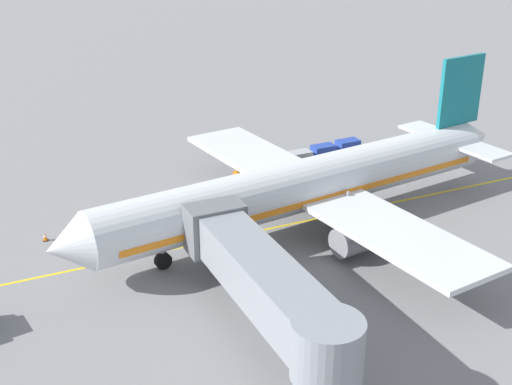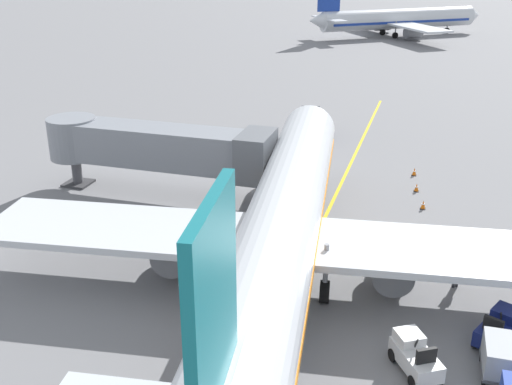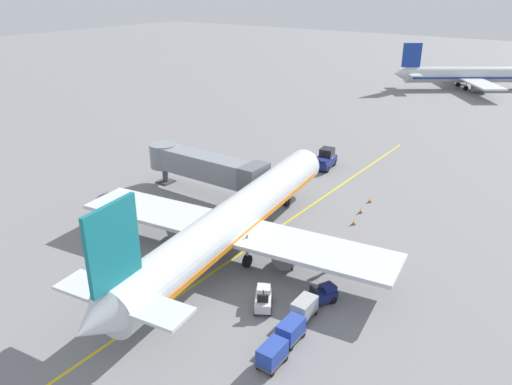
# 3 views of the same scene
# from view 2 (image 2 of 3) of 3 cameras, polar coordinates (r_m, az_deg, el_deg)

# --- Properties ---
(ground_plane) EXTENTS (400.00, 400.00, 0.00)m
(ground_plane) POSITION_cam_2_polar(r_m,az_deg,el_deg) (31.99, 3.67, -8.10)
(ground_plane) COLOR slate
(gate_lead_in_line) EXTENTS (0.24, 80.00, 0.01)m
(gate_lead_in_line) POSITION_cam_2_polar(r_m,az_deg,el_deg) (31.99, 3.67, -8.09)
(gate_lead_in_line) COLOR gold
(gate_lead_in_line) RESTS_ON ground
(parked_airliner) EXTENTS (30.42, 37.32, 10.63)m
(parked_airliner) POSITION_cam_2_polar(r_m,az_deg,el_deg) (30.48, 2.48, -2.91)
(parked_airliner) COLOR silver
(parked_airliner) RESTS_ON ground
(jet_bridge) EXTENTS (16.03, 3.50, 4.98)m
(jet_bridge) POSITION_cam_2_polar(r_m,az_deg,el_deg) (41.64, -9.23, 4.26)
(jet_bridge) COLOR gray
(jet_bridge) RESTS_ON ground
(pushback_tractor) EXTENTS (2.85, 4.69, 2.40)m
(pushback_tractor) POSITION_cam_2_polar(r_m,az_deg,el_deg) (54.71, 4.97, 6.26)
(pushback_tractor) COLOR navy
(pushback_tractor) RESTS_ON ground
(baggage_tug_lead) EXTENTS (2.33, 2.76, 1.62)m
(baggage_tug_lead) POSITION_cam_2_polar(r_m,az_deg,el_deg) (26.32, 14.57, -14.50)
(baggage_tug_lead) COLOR silver
(baggage_tug_lead) RESTS_ON ground
(baggage_tug_trailing) EXTENTS (2.16, 2.77, 1.62)m
(baggage_tug_trailing) POSITION_cam_2_polar(r_m,az_deg,el_deg) (29.01, 21.64, -11.68)
(baggage_tug_trailing) COLOR navy
(baggage_tug_trailing) RESTS_ON ground
(baggage_cart_front) EXTENTS (1.34, 2.91, 1.58)m
(baggage_cart_front) POSITION_cam_2_polar(r_m,az_deg,el_deg) (26.92, 21.72, -13.97)
(baggage_cart_front) COLOR #4C4C51
(baggage_cart_front) RESTS_ON ground
(ground_crew_wing_walker) EXTENTS (0.64, 0.49, 1.69)m
(ground_crew_wing_walker) POSITION_cam_2_polar(r_m,az_deg,el_deg) (32.44, 18.18, -6.88)
(ground_crew_wing_walker) COLOR #232328
(ground_crew_wing_walker) RESTS_ON ground
(ground_crew_loader) EXTENTS (0.63, 0.51, 1.69)m
(ground_crew_loader) POSITION_cam_2_polar(r_m,az_deg,el_deg) (31.09, 13.37, -7.66)
(ground_crew_loader) COLOR #232328
(ground_crew_loader) RESTS_ON ground
(ground_crew_marshaller) EXTENTS (0.33, 0.72, 1.69)m
(ground_crew_marshaller) POSITION_cam_2_polar(r_m,az_deg,el_deg) (33.96, 11.71, -4.81)
(ground_crew_marshaller) COLOR #232328
(ground_crew_marshaller) RESTS_ON ground
(safety_cone_nose_left) EXTENTS (0.36, 0.36, 0.59)m
(safety_cone_nose_left) POSITION_cam_2_polar(r_m,az_deg,el_deg) (41.34, 15.28, -1.10)
(safety_cone_nose_left) COLOR black
(safety_cone_nose_left) RESTS_ON ground
(safety_cone_nose_right) EXTENTS (0.36, 0.36, 0.59)m
(safety_cone_nose_right) POSITION_cam_2_polar(r_m,az_deg,el_deg) (47.11, 14.51, 1.89)
(safety_cone_nose_right) COLOR black
(safety_cone_nose_right) RESTS_ON ground
(safety_cone_wing_tip) EXTENTS (0.36, 0.36, 0.59)m
(safety_cone_wing_tip) POSITION_cam_2_polar(r_m,az_deg,el_deg) (44.11, 14.70, 0.46)
(safety_cone_wing_tip) COLOR black
(safety_cone_wing_tip) RESTS_ON ground
(distant_taxiing_airliner) EXTENTS (30.32, 25.84, 10.10)m
(distant_taxiing_airliner) POSITION_cam_2_polar(r_m,az_deg,el_deg) (118.35, 13.04, 15.42)
(distant_taxiing_airliner) COLOR silver
(distant_taxiing_airliner) RESTS_ON ground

